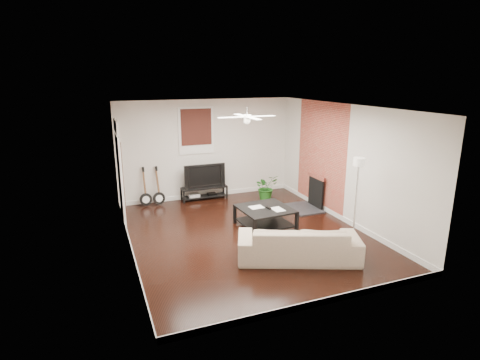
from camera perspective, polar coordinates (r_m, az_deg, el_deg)
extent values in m
cube|color=black|center=(8.70, 0.96, -7.97)|extent=(5.00, 6.00, 0.01)
cube|color=white|center=(8.03, 1.05, 10.74)|extent=(5.00, 6.00, 0.01)
cube|color=silver|center=(11.03, -4.92, 4.54)|extent=(5.00, 0.01, 2.80)
cube|color=silver|center=(5.72, 12.52, -5.87)|extent=(5.00, 0.01, 2.80)
cube|color=silver|center=(7.69, -16.50, -0.69)|extent=(0.01, 6.00, 2.80)
cube|color=silver|center=(9.47, 15.17, 2.30)|extent=(0.01, 6.00, 2.80)
cube|color=#B5493A|center=(10.26, 11.84, 3.48)|extent=(0.02, 2.20, 2.80)
cube|color=black|center=(10.34, 10.22, -1.73)|extent=(0.80, 1.10, 0.92)
cube|color=black|center=(10.83, -6.47, 7.26)|extent=(1.00, 0.06, 1.30)
cube|color=white|center=(9.57, -17.24, 1.37)|extent=(0.08, 1.00, 2.50)
cube|color=black|center=(11.07, -5.29, -1.92)|extent=(1.31, 0.35, 0.37)
imported|color=black|center=(10.94, -5.38, 0.72)|extent=(1.17, 0.15, 0.67)
cube|color=black|center=(9.02, 3.70, -5.54)|extent=(1.20, 1.20, 0.47)
imported|color=tan|center=(7.56, 8.61, -9.09)|extent=(2.47, 1.71, 0.67)
imported|color=#20611B|center=(10.98, 3.87, -1.06)|extent=(0.72, 0.65, 0.72)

